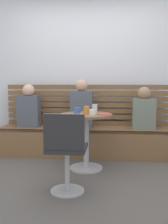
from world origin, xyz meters
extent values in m
plane|color=#514C47|center=(0.00, 0.00, 0.00)|extent=(8.00, 8.00, 0.00)
cube|color=silver|center=(0.00, 1.64, 1.45)|extent=(5.20, 0.10, 2.90)
cube|color=brown|center=(0.00, 1.20, 0.22)|extent=(2.70, 0.52, 0.44)
cube|color=brown|center=(0.00, 0.96, 0.42)|extent=(2.70, 0.04, 0.04)
cube|color=brown|center=(0.00, 1.44, 0.48)|extent=(2.65, 0.04, 0.07)
cube|color=brown|center=(0.00, 1.44, 0.59)|extent=(2.65, 0.04, 0.07)
cube|color=brown|center=(0.00, 1.44, 0.68)|extent=(2.65, 0.04, 0.07)
cube|color=brown|center=(0.00, 1.44, 0.78)|extent=(2.65, 0.04, 0.07)
cube|color=brown|center=(0.00, 1.44, 0.88)|extent=(2.65, 0.04, 0.07)
cube|color=brown|center=(0.00, 1.44, 0.97)|extent=(2.65, 0.04, 0.07)
cube|color=brown|center=(0.00, 1.44, 1.07)|extent=(2.65, 0.04, 0.07)
cylinder|color=#ADADB2|center=(0.08, 0.54, 0.01)|extent=(0.44, 0.44, 0.02)
cylinder|color=#ADADB2|center=(0.08, 0.54, 0.37)|extent=(0.07, 0.07, 0.69)
cylinder|color=brown|center=(0.08, 0.54, 0.72)|extent=(0.68, 0.68, 0.03)
cylinder|color=#ADADB2|center=(-0.05, -0.21, 0.01)|extent=(0.36, 0.36, 0.02)
cylinder|color=#ADADB2|center=(-0.05, -0.21, 0.23)|extent=(0.05, 0.05, 0.45)
cube|color=#232326|center=(-0.05, -0.21, 0.47)|extent=(0.40, 0.40, 0.04)
cube|color=#232326|center=(-0.05, -0.38, 0.67)|extent=(0.40, 0.04, 0.36)
cube|color=#4C515B|center=(-0.05, 1.19, 0.73)|extent=(0.34, 0.22, 0.58)
sphere|color=tan|center=(-0.05, 1.19, 1.10)|extent=(0.19, 0.19, 0.19)
cube|color=#4C515B|center=(-0.90, 1.21, 0.69)|extent=(0.34, 0.22, 0.50)
sphere|color=#DBB293|center=(-0.90, 1.21, 1.03)|extent=(0.19, 0.19, 0.19)
cube|color=slate|center=(0.90, 1.18, 0.67)|extent=(0.34, 0.22, 0.46)
sphere|color=#A37A5B|center=(0.90, 1.18, 0.99)|extent=(0.19, 0.19, 0.19)
cylinder|color=orange|center=(0.08, 0.56, 0.79)|extent=(0.07, 0.07, 0.10)
cylinder|color=silver|center=(0.19, 0.63, 0.80)|extent=(0.07, 0.07, 0.12)
cylinder|color=#3D5B9E|center=(-0.02, 0.44, 0.79)|extent=(0.08, 0.08, 0.09)
cylinder|color=white|center=(0.17, 0.46, 0.78)|extent=(0.08, 0.08, 0.07)
cylinder|color=#DB4C42|center=(0.32, 0.50, 0.75)|extent=(0.17, 0.17, 0.01)
cube|color=black|center=(0.14, 0.77, 0.74)|extent=(0.16, 0.13, 0.01)
camera|label=1|loc=(0.39, -2.85, 1.15)|focal=42.10mm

